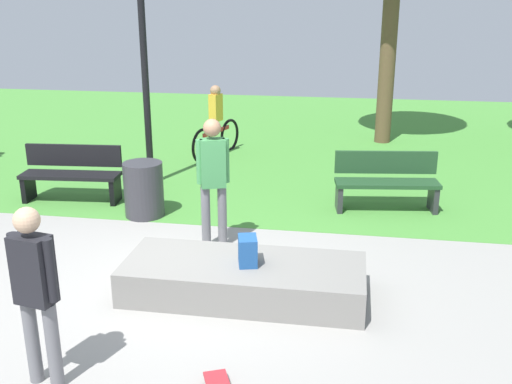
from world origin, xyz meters
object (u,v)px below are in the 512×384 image
at_px(skater_performing_trick, 35,285).
at_px(lamp_post, 142,28).
at_px(cyclist_on_bicycle, 216,126).
at_px(park_bench_far_left, 72,172).
at_px(backpack_on_ledge, 248,251).
at_px(park_bench_by_oak, 386,180).
at_px(trash_bin, 144,189).
at_px(skater_watching, 213,174).
at_px(concrete_ledge, 244,279).

bearing_deg(skater_performing_trick, lamp_post, 100.19).
relative_size(lamp_post, cyclist_on_bicycle, 2.59).
relative_size(park_bench_far_left, cyclist_on_bicycle, 0.94).
height_order(backpack_on_ledge, cyclist_on_bicycle, cyclist_on_bicycle).
xyz_separation_m(park_bench_far_left, park_bench_by_oak, (5.07, 0.41, 0.00)).
bearing_deg(skater_performing_trick, park_bench_by_oak, 58.55).
height_order(backpack_on_ledge, park_bench_far_left, park_bench_far_left).
height_order(lamp_post, trash_bin, lamp_post).
relative_size(skater_watching, trash_bin, 2.07).
bearing_deg(skater_watching, trash_bin, 143.65).
bearing_deg(lamp_post, skater_watching, -55.22).
relative_size(concrete_ledge, trash_bin, 3.18).
bearing_deg(trash_bin, cyclist_on_bicycle, 85.94).
xyz_separation_m(backpack_on_ledge, park_bench_by_oak, (1.63, 3.20, -0.08)).
relative_size(backpack_on_ledge, skater_watching, 0.18).
distance_m(concrete_ledge, skater_performing_trick, 2.44).
xyz_separation_m(skater_performing_trick, cyclist_on_bicycle, (-0.31, 7.85, -0.32)).
distance_m(skater_watching, cyclist_on_bicycle, 4.84).
relative_size(park_bench_by_oak, trash_bin, 1.95).
xyz_separation_m(concrete_ledge, park_bench_far_left, (-3.39, 2.78, 0.28)).
height_order(skater_performing_trick, park_bench_far_left, skater_performing_trick).
bearing_deg(cyclist_on_bicycle, park_bench_far_left, -117.49).
distance_m(skater_watching, park_bench_far_left, 3.17).
bearing_deg(park_bench_by_oak, cyclist_on_bicycle, 140.35).
height_order(park_bench_by_oak, lamp_post, lamp_post).
bearing_deg(backpack_on_ledge, skater_performing_trick, 127.91).
height_order(backpack_on_ledge, park_bench_by_oak, park_bench_by_oak).
bearing_deg(park_bench_far_left, lamp_post, 48.63).
height_order(park_bench_far_left, trash_bin, park_bench_far_left).
distance_m(skater_performing_trick, lamp_post, 6.08).
bearing_deg(skater_watching, backpack_on_ledge, -62.15).
xyz_separation_m(backpack_on_ledge, trash_bin, (-2.03, 2.29, -0.14)).
bearing_deg(skater_watching, park_bench_by_oak, 39.13).
bearing_deg(backpack_on_ledge, concrete_ledge, 54.11).
xyz_separation_m(backpack_on_ledge, lamp_post, (-2.48, 3.88, 2.16)).
bearing_deg(lamp_post, backpack_on_ledge, -57.45).
relative_size(backpack_on_ledge, lamp_post, 0.07).
bearing_deg(concrete_ledge, park_bench_by_oak, 62.18).
bearing_deg(park_bench_far_left, skater_watching, -28.39).
xyz_separation_m(concrete_ledge, backpack_on_ledge, (0.05, -0.02, 0.36)).
relative_size(skater_watching, park_bench_by_oak, 1.06).
bearing_deg(trash_bin, skater_watching, -36.35).
relative_size(skater_performing_trick, trash_bin, 1.93).
height_order(concrete_ledge, skater_watching, skater_watching).
bearing_deg(park_bench_far_left, skater_performing_trick, -66.78).
relative_size(concrete_ledge, cyclist_on_bicycle, 1.54).
bearing_deg(lamp_post, park_bench_by_oak, -9.41).
bearing_deg(park_bench_by_oak, park_bench_far_left, -175.41).
bearing_deg(lamp_post, trash_bin, -74.11).
distance_m(backpack_on_ledge, park_bench_far_left, 4.43).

